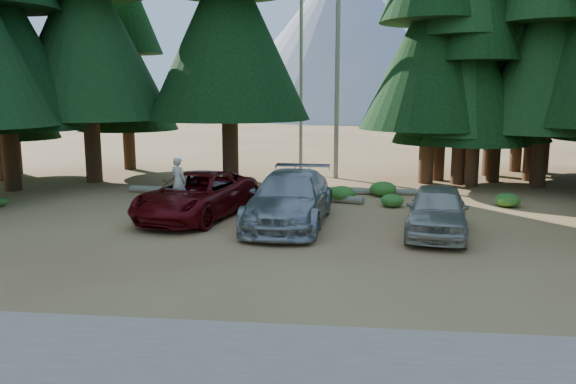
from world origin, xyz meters
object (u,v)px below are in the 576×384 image
Objects in this scene: red_pickup at (197,195)px; frisbee_player at (178,181)px; silver_minivan_center at (290,199)px; log_mid at (320,197)px; log_right at (374,192)px; log_left at (176,190)px; silver_minivan_right at (437,210)px.

frisbee_player is at bearing -122.02° from red_pickup.
silver_minivan_center is 3.56× the size of frisbee_player.
log_mid is at bearing -115.73° from frisbee_player.
log_mid is (4.25, 3.64, -0.66)m from red_pickup.
log_left is at bearing -176.28° from log_right.
log_right is (-1.66, 6.93, -0.65)m from silver_minivan_right.
log_mid reaches higher than log_right.
red_pickup is at bearing -142.44° from log_right.
log_right is at bearing 112.77° from silver_minivan_right.
log_mid is (4.76, 4.14, -1.24)m from frisbee_player.
silver_minivan_right is (8.24, -1.59, -0.03)m from red_pickup.
log_right is (6.58, 5.33, -0.68)m from red_pickup.
log_left is at bearing 141.21° from silver_minivan_center.
silver_minivan_center reaches higher than log_right.
red_pickup reaches higher than log_mid.
frisbee_player is 0.46× the size of log_mid.
red_pickup reaches higher than silver_minivan_right.
red_pickup is 8.40m from silver_minivan_right.
red_pickup is at bearing -112.42° from frisbee_player.
frisbee_player is at bearing -179.15° from silver_minivan_center.
red_pickup is at bearing -56.21° from log_left.
log_left is 8.86m from log_right.
frisbee_player reaches higher than silver_minivan_right.
red_pickup is at bearing 178.33° from silver_minivan_right.
log_left is 6.56m from log_mid.
silver_minivan_center is 1.41× the size of log_right.
frisbee_player is at bearing -177.84° from silver_minivan_right.
silver_minivan_center is 7.77m from log_left.
silver_minivan_center is at bearing 2.03° from red_pickup.
silver_minivan_right is at bearing 2.73° from red_pickup.
log_mid is (-3.99, 5.23, -0.63)m from silver_minivan_right.
red_pickup is 1.32× the size of log_left.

